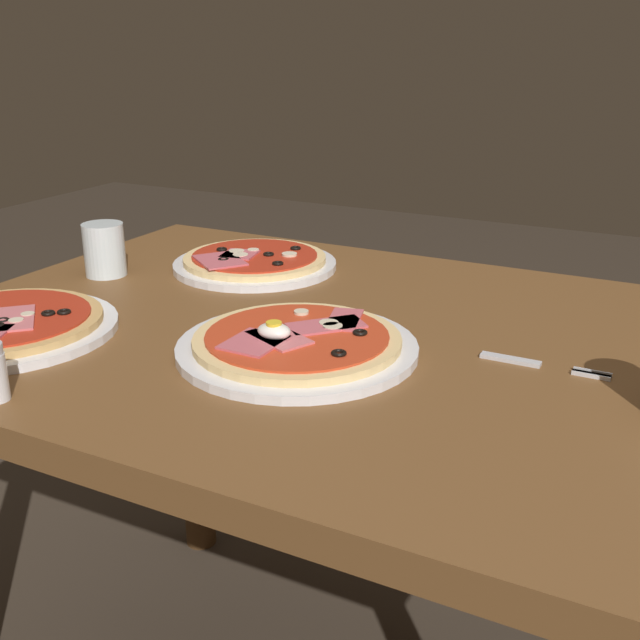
% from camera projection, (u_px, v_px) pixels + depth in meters
% --- Properties ---
extents(dining_table, '(1.20, 0.83, 0.75)m').
position_uv_depth(dining_table, '(343.00, 408.00, 1.11)').
color(dining_table, brown).
rests_on(dining_table, ground).
extents(pizza_foreground, '(0.31, 0.31, 0.05)m').
position_uv_depth(pizza_foreground, '(297.00, 344.00, 0.99)').
color(pizza_foreground, white).
rests_on(pizza_foreground, dining_table).
extents(pizza_across_left, '(0.30, 0.30, 0.03)m').
position_uv_depth(pizza_across_left, '(3.00, 325.00, 1.06)').
color(pizza_across_left, white).
rests_on(pizza_across_left, dining_table).
extents(pizza_across_right, '(0.28, 0.28, 0.03)m').
position_uv_depth(pizza_across_right, '(254.00, 262.00, 1.35)').
color(pizza_across_right, white).
rests_on(pizza_across_right, dining_table).
extents(water_glass_far, '(0.07, 0.07, 0.09)m').
position_uv_depth(water_glass_far, '(105.00, 253.00, 1.30)').
color(water_glass_far, silver).
rests_on(water_glass_far, dining_table).
extents(fork, '(0.16, 0.02, 0.00)m').
position_uv_depth(fork, '(534.00, 363.00, 0.96)').
color(fork, silver).
rests_on(fork, dining_table).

